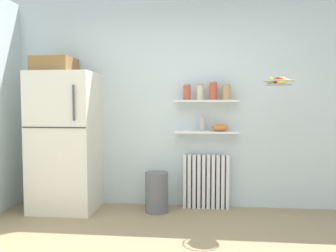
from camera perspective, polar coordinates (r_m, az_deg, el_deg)
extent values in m
cube|color=silver|center=(4.47, 3.07, 3.55)|extent=(7.04, 0.10, 2.60)
cube|color=silver|center=(4.46, -16.46, -2.46)|extent=(0.77, 0.64, 1.69)
cube|color=#262628|center=(4.15, -18.23, -0.23)|extent=(0.75, 0.01, 0.01)
cylinder|color=#4C4C51|center=(4.03, -15.22, 3.70)|extent=(0.02, 0.02, 0.40)
cube|color=olive|center=(4.51, -18.05, 9.47)|extent=(0.46, 0.45, 0.18)
cube|color=white|center=(4.45, 2.76, -8.95)|extent=(0.04, 0.12, 0.67)
cube|color=white|center=(4.45, 3.54, -8.96)|extent=(0.04, 0.12, 0.67)
cube|color=white|center=(4.45, 4.31, -8.97)|extent=(0.04, 0.12, 0.67)
cube|color=white|center=(4.45, 5.08, -8.98)|extent=(0.04, 0.12, 0.67)
cube|color=white|center=(4.44, 5.85, -8.99)|extent=(0.04, 0.12, 0.67)
cube|color=white|center=(4.45, 6.62, -8.99)|extent=(0.04, 0.12, 0.67)
cube|color=white|center=(4.45, 7.40, -8.99)|extent=(0.04, 0.12, 0.67)
cube|color=white|center=(4.45, 8.17, -8.99)|extent=(0.04, 0.12, 0.67)
cube|color=white|center=(4.45, 8.94, -8.99)|extent=(0.04, 0.12, 0.67)
cube|color=white|center=(4.45, 9.71, -8.99)|extent=(0.04, 0.12, 0.67)
cube|color=white|center=(4.32, 6.30, -0.99)|extent=(0.78, 0.22, 0.02)
cube|color=white|center=(4.31, 6.33, 4.10)|extent=(0.78, 0.22, 0.02)
cylinder|color=#C64C38|center=(4.31, 3.12, 5.46)|extent=(0.09, 0.09, 0.18)
cylinder|color=gray|center=(4.32, 3.12, 6.78)|extent=(0.08, 0.08, 0.02)
cylinder|color=beige|center=(4.31, 5.27, 5.45)|extent=(0.08, 0.08, 0.18)
cylinder|color=gray|center=(4.31, 5.27, 6.76)|extent=(0.08, 0.08, 0.02)
cylinder|color=#C64C38|center=(4.31, 7.42, 5.64)|extent=(0.10, 0.10, 0.21)
cylinder|color=gray|center=(4.32, 7.43, 7.16)|extent=(0.09, 0.09, 0.02)
cylinder|color=tan|center=(4.32, 9.56, 5.37)|extent=(0.11, 0.11, 0.17)
cylinder|color=gray|center=(4.32, 9.57, 6.63)|extent=(0.10, 0.10, 0.02)
cylinder|color=#B2ADA8|center=(4.31, 5.64, 0.37)|extent=(0.08, 0.08, 0.18)
ellipsoid|color=orange|center=(4.32, 8.56, -0.25)|extent=(0.20, 0.20, 0.09)
cylinder|color=slate|center=(4.28, -1.88, -10.78)|extent=(0.28, 0.28, 0.48)
torus|color=#B2B2B7|center=(3.95, 17.69, 7.04)|extent=(0.34, 0.34, 0.01)
cylinder|color=#A8A8AD|center=(3.94, 17.68, 6.46)|extent=(0.28, 0.28, 0.01)
sphere|color=gold|center=(3.95, 18.24, 7.09)|extent=(0.08, 0.08, 0.08)
sphere|color=red|center=(4.01, 17.42, 7.08)|extent=(0.08, 0.08, 0.08)
sphere|color=#7FAD38|center=(3.94, 16.43, 7.11)|extent=(0.08, 0.08, 0.08)
sphere|color=red|center=(3.91, 17.72, 7.11)|extent=(0.08, 0.08, 0.08)
ellipsoid|color=yellow|center=(3.92, 18.38, 6.97)|extent=(0.17, 0.12, 0.08)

